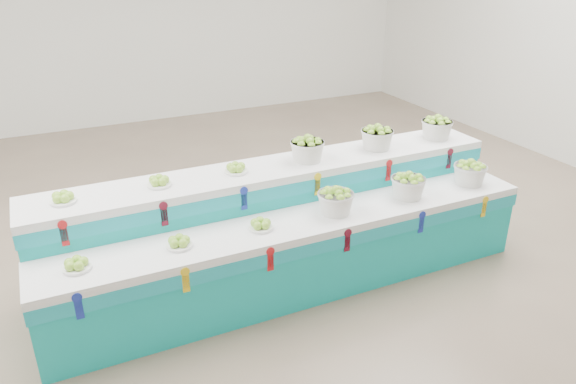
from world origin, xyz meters
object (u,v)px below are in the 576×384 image
at_px(plate_upper_mid, 159,181).
at_px(basket_upper_right, 437,127).
at_px(display_stand, 288,228).
at_px(basket_lower_left, 336,201).

bearing_deg(plate_upper_mid, basket_upper_right, 0.05).
height_order(display_stand, basket_upper_right, basket_upper_right).
bearing_deg(basket_lower_left, plate_upper_mid, 158.58).
bearing_deg(display_stand, basket_lower_left, -39.86).
bearing_deg(basket_upper_right, basket_lower_left, -159.96).
xyz_separation_m(display_stand, basket_lower_left, (0.33, -0.27, 0.33)).
distance_m(display_stand, basket_upper_right, 1.96).
bearing_deg(basket_lower_left, basket_upper_right, 20.04).
distance_m(display_stand, plate_upper_mid, 1.23).
bearing_deg(basket_lower_left, display_stand, 140.19).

